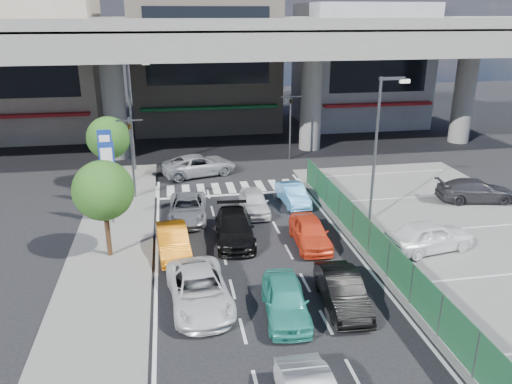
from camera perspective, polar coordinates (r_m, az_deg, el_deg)
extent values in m
plane|color=black|center=(21.86, 1.51, -10.67)|extent=(120.00, 120.00, 0.00)
cube|color=slate|center=(27.58, 23.75, -5.63)|extent=(12.00, 28.00, 0.06)
cube|color=slate|center=(25.21, -16.30, -6.99)|extent=(4.00, 30.00, 0.12)
cylinder|color=slate|center=(41.27, -15.87, 9.19)|extent=(1.80, 1.80, 8.00)
cylinder|color=slate|center=(42.73, 6.30, 10.16)|extent=(1.80, 1.80, 8.00)
cylinder|color=slate|center=(48.51, 22.65, 9.93)|extent=(1.80, 1.80, 8.00)
cube|color=slate|center=(40.68, -4.80, 16.82)|extent=(64.00, 14.00, 2.00)
cube|color=slate|center=(33.87, -3.71, 18.45)|extent=(64.00, 0.40, 0.90)
cube|color=slate|center=(47.40, -5.68, 18.78)|extent=(64.00, 0.40, 0.90)
cube|color=gray|center=(52.09, -24.15, 13.11)|extent=(12.00, 10.00, 13.00)
cube|color=maroon|center=(47.68, -24.89, 7.99)|extent=(10.80, 1.60, 0.25)
cube|color=black|center=(47.19, -25.64, 13.17)|extent=(9.60, 0.10, 5.85)
cube|color=gray|center=(51.71, -5.97, 15.75)|extent=(14.00, 10.00, 15.00)
cube|color=#125C2B|center=(47.24, -5.28, 9.64)|extent=(12.60, 1.60, 0.25)
cube|color=black|center=(46.67, -5.51, 16.25)|extent=(11.20, 0.10, 6.75)
cube|color=gray|center=(54.44, 11.75, 14.07)|extent=(12.00, 10.00, 12.00)
cube|color=maroon|center=(50.18, 13.62, 9.77)|extent=(10.80, 1.60, 0.25)
cube|color=black|center=(49.77, 13.94, 14.10)|extent=(9.60, 0.10, 5.40)
cylinder|color=#595B60|center=(31.70, -13.95, 3.69)|extent=(0.14, 0.14, 5.20)
cube|color=#595B60|center=(31.14, -14.32, 7.93)|extent=(1.60, 0.08, 0.08)
imported|color=black|center=(31.20, -14.27, 7.40)|extent=(0.26, 1.24, 0.50)
cylinder|color=#595B60|center=(39.51, 3.92, 7.37)|extent=(0.14, 0.14, 5.20)
cube|color=#595B60|center=(39.07, 4.00, 10.81)|extent=(1.60, 0.08, 0.08)
imported|color=black|center=(39.12, 3.99, 10.38)|extent=(0.26, 1.24, 0.50)
cylinder|color=#595B60|center=(27.66, 13.45, 4.42)|extent=(0.16, 0.16, 8.00)
cube|color=#595B60|center=(27.17, 15.31, 12.40)|extent=(1.40, 0.15, 0.15)
cube|color=silver|center=(27.49, 16.63, 12.04)|extent=(0.50, 0.22, 0.18)
cylinder|color=#595B60|center=(37.22, -14.09, 8.26)|extent=(0.16, 0.16, 8.00)
cube|color=#595B60|center=(36.64, -13.64, 14.30)|extent=(1.40, 0.15, 0.15)
cube|color=silver|center=(36.62, -12.50, 14.14)|extent=(0.50, 0.22, 0.18)
cylinder|color=#595B60|center=(28.47, -16.15, -1.54)|extent=(0.10, 0.10, 2.20)
cube|color=navy|center=(27.80, -16.56, 2.49)|extent=(0.80, 0.12, 3.00)
cube|color=white|center=(27.74, -16.57, 2.45)|extent=(0.60, 0.02, 2.40)
cylinder|color=#595B60|center=(31.32, -16.38, 0.39)|extent=(0.10, 0.10, 2.20)
cube|color=navy|center=(30.72, -16.75, 4.08)|extent=(0.80, 0.12, 3.00)
cube|color=white|center=(30.65, -16.77, 4.05)|extent=(0.60, 0.02, 2.40)
cylinder|color=#382314|center=(24.73, -16.55, -4.63)|extent=(0.24, 0.24, 2.40)
sphere|color=#1B4513|center=(23.94, -17.06, 0.17)|extent=(2.80, 2.80, 2.80)
cylinder|color=#382314|center=(34.63, -16.17, 2.42)|extent=(0.24, 0.24, 2.40)
sphere|color=#1B4513|center=(34.06, -16.53, 5.96)|extent=(2.80, 2.80, 2.80)
imported|color=silver|center=(20.37, -6.50, -11.04)|extent=(2.67, 5.13, 1.38)
imported|color=teal|center=(19.63, 3.40, -12.23)|extent=(1.97, 4.18, 1.38)
imported|color=black|center=(20.46, 9.84, -11.09)|extent=(1.70, 4.23, 1.37)
imported|color=#C2670C|center=(24.56, -9.48, -5.58)|extent=(1.74, 4.16, 1.34)
imported|color=black|center=(25.63, -2.46, -4.14)|extent=(2.24, 4.87, 1.38)
imported|color=#F14420|center=(25.31, 6.20, -4.57)|extent=(1.78, 4.11, 1.38)
imported|color=gray|center=(28.54, -7.83, -1.87)|extent=(2.41, 4.68, 1.26)
imported|color=silver|center=(29.20, -0.21, -1.12)|extent=(1.63, 3.87, 1.31)
imported|color=#51A6E6|center=(30.61, 4.23, -0.25)|extent=(1.51, 3.78, 1.22)
imported|color=#9C9DA3|center=(36.20, -6.55, 3.08)|extent=(5.81, 3.80, 1.49)
imported|color=white|center=(25.87, 19.20, -4.73)|extent=(4.72, 2.50, 1.53)
imported|color=#2F2E33|center=(33.64, 23.82, 0.17)|extent=(4.98, 2.65, 1.37)
cone|color=#D33E0B|center=(26.52, 11.78, -4.40)|extent=(0.40, 0.40, 0.68)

